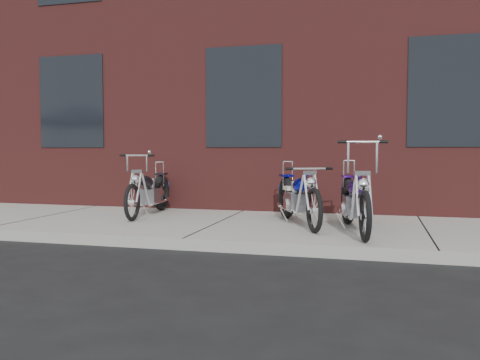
% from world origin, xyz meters
% --- Properties ---
extents(ground, '(120.00, 120.00, 0.00)m').
position_xyz_m(ground, '(0.00, 0.00, 0.00)').
color(ground, black).
rests_on(ground, ground).
extents(sidewalk, '(22.00, 3.00, 0.15)m').
position_xyz_m(sidewalk, '(0.00, 1.50, 0.07)').
color(sidewalk, gray).
rests_on(sidewalk, ground).
extents(building_brick, '(22.00, 10.00, 8.00)m').
position_xyz_m(building_brick, '(0.00, 8.00, 4.00)').
color(building_brick, maroon).
rests_on(building_brick, ground).
extents(chopper_purple, '(0.63, 2.16, 1.22)m').
position_xyz_m(chopper_purple, '(2.05, 1.12, 0.54)').
color(chopper_purple, black).
rests_on(chopper_purple, sidewalk).
extents(chopper_blue, '(0.96, 1.96, 0.92)m').
position_xyz_m(chopper_blue, '(1.21, 1.57, 0.53)').
color(chopper_blue, black).
rests_on(chopper_blue, sidewalk).
extents(chopper_third, '(0.50, 2.03, 1.03)m').
position_xyz_m(chopper_third, '(-1.40, 2.02, 0.52)').
color(chopper_third, black).
rests_on(chopper_third, sidewalk).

